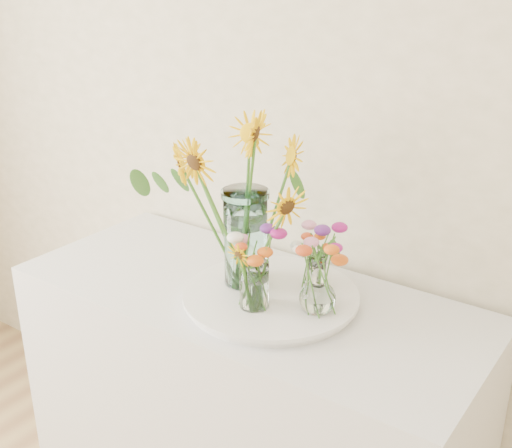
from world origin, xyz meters
name	(u,v)px	position (x,y,z in m)	size (l,w,h in m)	color
counter	(247,417)	(-0.08, 1.93, 0.45)	(1.40, 0.60, 0.90)	white
tray	(271,298)	(0.02, 1.92, 0.91)	(0.47, 0.47, 0.03)	white
mason_jar	(245,238)	(-0.08, 1.93, 1.07)	(0.12, 0.12, 0.29)	#B3EFEE
sunflower_bouquet	(245,198)	(-0.08, 1.93, 1.19)	(0.70, 0.70, 0.52)	#FFC105
small_vase_a	(254,286)	(0.02, 1.83, 0.99)	(0.08, 0.08, 0.14)	white
wildflower_posy_a	(254,270)	(0.02, 1.83, 1.04)	(0.21, 0.21, 0.23)	#DE5C13
small_vase_b	(318,288)	(0.17, 1.91, 1.00)	(0.10, 0.10, 0.14)	white
wildflower_posy_b	(319,273)	(0.17, 1.91, 1.04)	(0.22, 0.22, 0.23)	#DE5C13
small_vase_c	(316,271)	(0.10, 2.03, 0.97)	(0.06, 0.06, 0.10)	white
wildflower_posy_c	(317,257)	(0.10, 2.03, 1.02)	(0.19, 0.19, 0.19)	#DE5C13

